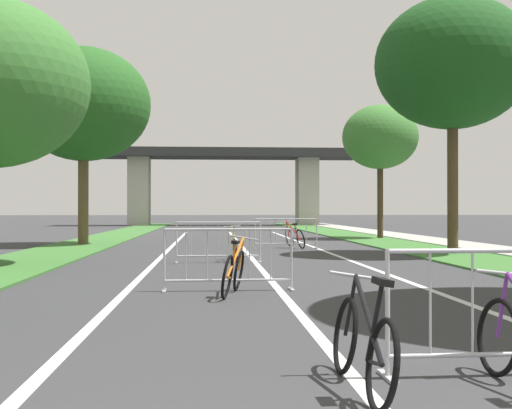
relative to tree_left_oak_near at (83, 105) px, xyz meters
name	(u,v)px	position (x,y,z in m)	size (l,w,h in m)	color
grass_verge_left	(97,241)	(0.01, 3.08, -5.28)	(2.54, 65.24, 0.05)	#386B2D
grass_verge_right	(373,240)	(11.83, 3.08, -5.28)	(2.54, 65.24, 0.05)	#386B2D
sidewalk_path_right	(424,239)	(14.10, 3.08, -5.26)	(2.00, 65.24, 0.08)	#9E9B93
lane_stripe_center	(247,253)	(5.92, -4.74, -5.30)	(0.14, 37.74, 0.01)	silver
lane_stripe_right_lane	(328,252)	(8.47, -4.74, -5.30)	(0.14, 37.74, 0.01)	silver
lane_stripe_left_lane	(165,253)	(3.37, -4.74, -5.30)	(0.14, 37.74, 0.01)	silver
overpass_bridge	(224,169)	(5.92, 30.31, -0.56)	(22.57, 4.39, 6.34)	#2D2D30
tree_left_oak_near	(83,105)	(0.00, 0.00, 0.00)	(5.03, 5.03, 7.46)	brown
tree_right_maple_mid	(452,64)	(12.01, -6.00, 0.42)	(4.63, 4.63, 7.70)	#4C3823
tree_right_oak_mid	(380,137)	(12.54, 4.62, -0.65)	(3.47, 3.47, 6.15)	#3D2D1E
crowd_barrier_second	(228,260)	(5.07, -14.39, -4.78)	(2.20, 0.50, 1.05)	#ADADB2
crowd_barrier_third	(219,242)	(4.98, -8.51, -4.78)	(2.21, 0.54, 1.05)	#ADADB2
crowd_barrier_fourth	(286,234)	(7.37, -2.64, -4.78)	(2.19, 0.45, 1.05)	#ADADB2
bicycle_red_0	(295,237)	(7.72, -2.30, -4.92)	(0.79, 1.76, 0.99)	black
bicycle_orange_2	(234,271)	(5.13, -14.96, -4.92)	(0.68, 1.75, 0.94)	black
bicycle_black_3	(363,344)	(5.90, -20.66, -4.94)	(0.44, 1.72, 0.88)	black
bicycle_yellow_4	(235,248)	(5.40, -8.00, -4.94)	(0.47, 1.66, 0.94)	black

